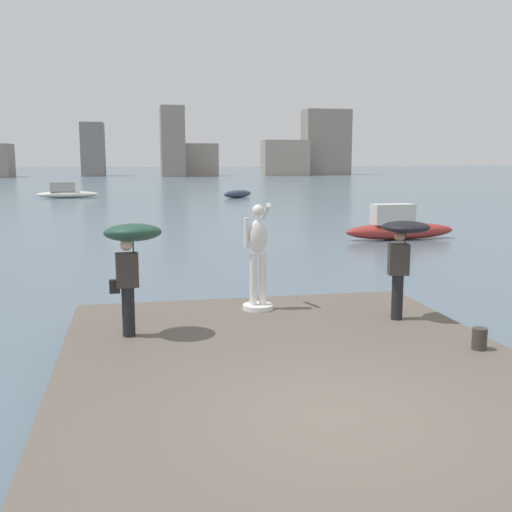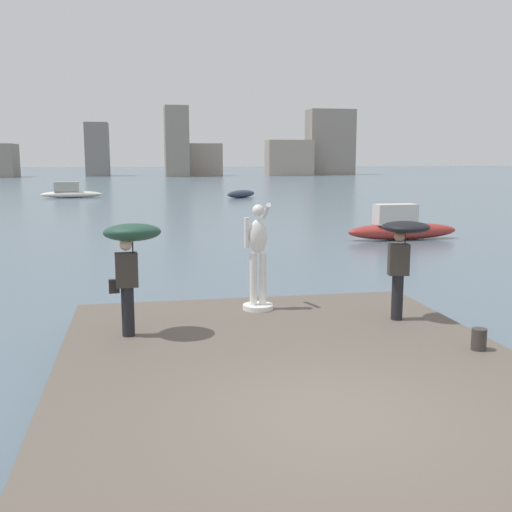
% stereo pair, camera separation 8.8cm
% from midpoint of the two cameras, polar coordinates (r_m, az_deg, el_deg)
% --- Properties ---
extents(ground_plane, '(400.00, 400.00, 0.00)m').
position_cam_midpoint_polar(ground_plane, '(46.93, -8.45, 4.76)').
color(ground_plane, slate).
extents(pier, '(7.26, 9.45, 0.40)m').
position_cam_midpoint_polar(pier, '(9.38, 3.93, -11.49)').
color(pier, '#60564C').
rests_on(pier, ground).
extents(statue_white_figure, '(0.63, 0.88, 2.21)m').
position_cam_midpoint_polar(statue_white_figure, '(12.53, -0.03, -0.37)').
color(statue_white_figure, white).
rests_on(statue_white_figure, pier).
extents(onlooker_left, '(1.07, 1.09, 2.03)m').
position_cam_midpoint_polar(onlooker_left, '(10.80, -11.78, 0.88)').
color(onlooker_left, black).
rests_on(onlooker_left, pier).
extents(onlooker_right, '(1.07, 1.08, 1.91)m').
position_cam_midpoint_polar(onlooker_right, '(12.01, 13.33, 1.11)').
color(onlooker_right, black).
rests_on(onlooker_right, pier).
extents(mooring_bollard, '(0.24, 0.24, 0.36)m').
position_cam_midpoint_polar(mooring_bollard, '(10.71, 19.88, -7.26)').
color(mooring_bollard, '#38332D').
rests_on(mooring_bollard, pier).
extents(boat_near, '(5.34, 1.31, 1.42)m').
position_cam_midpoint_polar(boat_near, '(56.65, -17.32, 5.70)').
color(boat_near, silver).
rests_on(boat_near, ground).
extents(boat_mid, '(3.29, 2.98, 0.68)m').
position_cam_midpoint_polar(boat_mid, '(54.38, -1.77, 5.80)').
color(boat_mid, '#2D384C').
rests_on(boat_mid, ground).
extents(boat_far, '(5.01, 1.18, 1.54)m').
position_cam_midpoint_polar(boat_far, '(27.16, 13.03, 2.65)').
color(boat_far, '#9E2D28').
rests_on(boat_far, ground).
extents(distant_skyline, '(85.63, 12.67, 13.28)m').
position_cam_midpoint_polar(distant_skyline, '(122.02, -7.52, 9.71)').
color(distant_skyline, '#A89989').
rests_on(distant_skyline, ground).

